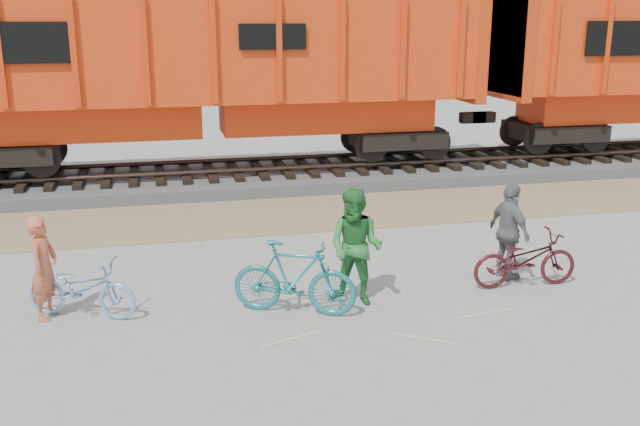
# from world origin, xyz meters

# --- Properties ---
(ground) EXTENTS (120.00, 120.00, 0.00)m
(ground) POSITION_xyz_m (0.00, 0.00, 0.00)
(ground) COLOR #9E9E99
(ground) RESTS_ON ground
(gravel_strip) EXTENTS (120.00, 3.00, 0.02)m
(gravel_strip) POSITION_xyz_m (0.00, 5.50, 0.01)
(gravel_strip) COLOR #A18564
(gravel_strip) RESTS_ON ground
(ballast_bed) EXTENTS (120.00, 4.00, 0.30)m
(ballast_bed) POSITION_xyz_m (0.00, 9.00, 0.15)
(ballast_bed) COLOR slate
(ballast_bed) RESTS_ON ground
(track) EXTENTS (120.00, 2.60, 0.24)m
(track) POSITION_xyz_m (0.00, 9.00, 0.47)
(track) COLOR black
(track) RESTS_ON ballast_bed
(hopper_car_center) EXTENTS (14.00, 3.13, 4.65)m
(hopper_car_center) POSITION_xyz_m (-1.22, 9.00, 3.01)
(hopper_car_center) COLOR black
(hopper_car_center) RESTS_ON track
(bicycle_blue) EXTENTS (1.79, 1.21, 0.89)m
(bicycle_blue) POSITION_xyz_m (-3.84, 0.66, 0.45)
(bicycle_blue) COLOR #78AEDB
(bicycle_blue) RESTS_ON ground
(bicycle_teal) EXTENTS (1.92, 1.25, 1.12)m
(bicycle_teal) POSITION_xyz_m (-0.77, 0.07, 0.56)
(bicycle_teal) COLOR #1F7A7F
(bicycle_teal) RESTS_ON ground
(bicycle_maroon) EXTENTS (1.79, 0.69, 0.93)m
(bicycle_maroon) POSITION_xyz_m (3.12, 0.32, 0.46)
(bicycle_maroon) COLOR #431417
(bicycle_maroon) RESTS_ON ground
(person_solo) EXTENTS (0.51, 0.64, 1.54)m
(person_solo) POSITION_xyz_m (-4.34, 0.76, 0.77)
(person_solo) COLOR #C95C3D
(person_solo) RESTS_ON ground
(person_man) EXTENTS (1.11, 1.07, 1.81)m
(person_man) POSITION_xyz_m (0.23, 0.27, 0.90)
(person_man) COLOR #2C7734
(person_man) RESTS_ON ground
(person_woman) EXTENTS (0.57, 1.03, 1.66)m
(person_woman) POSITION_xyz_m (3.02, 0.72, 0.83)
(person_woman) COLOR slate
(person_woman) RESTS_ON ground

